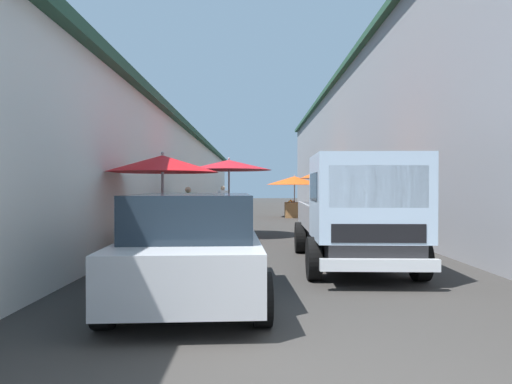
{
  "coord_description": "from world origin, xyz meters",
  "views": [
    {
      "loc": [
        -3.12,
        0.65,
        1.55
      ],
      "look_at": [
        8.85,
        0.61,
        1.41
      ],
      "focal_mm": 30.92,
      "sensor_mm": 36.0,
      "label": 1
    }
  ],
  "objects_px": {
    "vendor_by_crates": "(223,200)",
    "parked_scooter": "(350,222)",
    "fruit_stall_mid_lane": "(339,181)",
    "fruit_stall_far_right": "(228,174)",
    "plastic_stool": "(216,218)",
    "fruit_stall_near_left": "(294,184)",
    "vendor_in_shade": "(188,206)",
    "delivery_truck": "(358,215)",
    "hatchback_car": "(194,245)",
    "fruit_stall_near_right": "(161,181)"
  },
  "relations": [
    {
      "from": "fruit_stall_near_right",
      "to": "fruit_stall_near_left",
      "type": "bearing_deg",
      "value": -16.67
    },
    {
      "from": "fruit_stall_near_left",
      "to": "parked_scooter",
      "type": "distance_m",
      "value": 8.68
    },
    {
      "from": "fruit_stall_near_right",
      "to": "vendor_by_crates",
      "type": "distance_m",
      "value": 11.87
    },
    {
      "from": "vendor_by_crates",
      "to": "plastic_stool",
      "type": "relative_size",
      "value": 3.7
    },
    {
      "from": "fruit_stall_mid_lane",
      "to": "fruit_stall_far_right",
      "type": "height_order",
      "value": "fruit_stall_far_right"
    },
    {
      "from": "fruit_stall_near_left",
      "to": "fruit_stall_near_right",
      "type": "xyz_separation_m",
      "value": [
        -13.2,
        3.95,
        -0.03
      ]
    },
    {
      "from": "delivery_truck",
      "to": "parked_scooter",
      "type": "distance_m",
      "value": 6.02
    },
    {
      "from": "vendor_by_crates",
      "to": "vendor_in_shade",
      "type": "distance_m",
      "value": 5.72
    },
    {
      "from": "fruit_stall_near_left",
      "to": "delivery_truck",
      "type": "bearing_deg",
      "value": 179.45
    },
    {
      "from": "fruit_stall_far_right",
      "to": "delivery_truck",
      "type": "distance_m",
      "value": 6.33
    },
    {
      "from": "fruit_stall_mid_lane",
      "to": "plastic_stool",
      "type": "height_order",
      "value": "fruit_stall_mid_lane"
    },
    {
      "from": "fruit_stall_mid_lane",
      "to": "fruit_stall_near_right",
      "type": "xyz_separation_m",
      "value": [
        -3.0,
        4.28,
        -0.02
      ]
    },
    {
      "from": "fruit_stall_far_right",
      "to": "delivery_truck",
      "type": "xyz_separation_m",
      "value": [
        -5.66,
        -2.69,
        -0.92
      ]
    },
    {
      "from": "fruit_stall_near_left",
      "to": "plastic_stool",
      "type": "xyz_separation_m",
      "value": [
        -4.95,
        3.54,
        -1.38
      ]
    },
    {
      "from": "vendor_by_crates",
      "to": "plastic_stool",
      "type": "bearing_deg",
      "value": 179.74
    },
    {
      "from": "fruit_stall_mid_lane",
      "to": "vendor_in_shade",
      "type": "relative_size",
      "value": 1.49
    },
    {
      "from": "fruit_stall_mid_lane",
      "to": "fruit_stall_near_left",
      "type": "relative_size",
      "value": 0.81
    },
    {
      "from": "plastic_stool",
      "to": "fruit_stall_near_left",
      "type": "bearing_deg",
      "value": -35.63
    },
    {
      "from": "vendor_in_shade",
      "to": "fruit_stall_near_left",
      "type": "bearing_deg",
      "value": -31.66
    },
    {
      "from": "parked_scooter",
      "to": "hatchback_car",
      "type": "bearing_deg",
      "value": 153.54
    },
    {
      "from": "fruit_stall_far_right",
      "to": "delivery_truck",
      "type": "relative_size",
      "value": 0.53
    },
    {
      "from": "vendor_in_shade",
      "to": "vendor_by_crates",
      "type": "bearing_deg",
      "value": -8.1
    },
    {
      "from": "fruit_stall_near_left",
      "to": "fruit_stall_near_right",
      "type": "height_order",
      "value": "fruit_stall_near_right"
    },
    {
      "from": "fruit_stall_near_right",
      "to": "fruit_stall_far_right",
      "type": "bearing_deg",
      "value": -14.21
    },
    {
      "from": "vendor_by_crates",
      "to": "vendor_in_shade",
      "type": "relative_size",
      "value": 1.03
    },
    {
      "from": "fruit_stall_mid_lane",
      "to": "fruit_stall_near_left",
      "type": "xyz_separation_m",
      "value": [
        10.2,
        0.33,
        0.0
      ]
    },
    {
      "from": "fruit_stall_mid_lane",
      "to": "plastic_stool",
      "type": "relative_size",
      "value": 5.35
    },
    {
      "from": "hatchback_car",
      "to": "delivery_truck",
      "type": "bearing_deg",
      "value": -55.99
    },
    {
      "from": "delivery_truck",
      "to": "parked_scooter",
      "type": "bearing_deg",
      "value": -10.81
    },
    {
      "from": "fruit_stall_near_left",
      "to": "hatchback_car",
      "type": "height_order",
      "value": "fruit_stall_near_left"
    },
    {
      "from": "fruit_stall_near_left",
      "to": "parked_scooter",
      "type": "relative_size",
      "value": 1.7
    },
    {
      "from": "fruit_stall_near_right",
      "to": "hatchback_car",
      "type": "bearing_deg",
      "value": -160.21
    },
    {
      "from": "vendor_in_shade",
      "to": "fruit_stall_mid_lane",
      "type": "bearing_deg",
      "value": -124.22
    },
    {
      "from": "fruit_stall_far_right",
      "to": "plastic_stool",
      "type": "distance_m",
      "value": 4.2
    },
    {
      "from": "plastic_stool",
      "to": "fruit_stall_mid_lane",
      "type": "bearing_deg",
      "value": -143.6
    },
    {
      "from": "fruit_stall_far_right",
      "to": "delivery_truck",
      "type": "height_order",
      "value": "fruit_stall_far_right"
    },
    {
      "from": "hatchback_car",
      "to": "vendor_in_shade",
      "type": "height_order",
      "value": "vendor_in_shade"
    },
    {
      "from": "vendor_by_crates",
      "to": "vendor_in_shade",
      "type": "bearing_deg",
      "value": 171.9
    },
    {
      "from": "fruit_stall_near_right",
      "to": "parked_scooter",
      "type": "distance_m",
      "value": 6.91
    },
    {
      "from": "fruit_stall_mid_lane",
      "to": "parked_scooter",
      "type": "relative_size",
      "value": 1.39
    },
    {
      "from": "fruit_stall_near_left",
      "to": "hatchback_car",
      "type": "xyz_separation_m",
      "value": [
        -16.25,
        2.86,
        -0.97
      ]
    },
    {
      "from": "vendor_by_crates",
      "to": "parked_scooter",
      "type": "relative_size",
      "value": 0.96
    },
    {
      "from": "fruit_stall_mid_lane",
      "to": "plastic_stool",
      "type": "distance_m",
      "value": 6.67
    },
    {
      "from": "vendor_in_shade",
      "to": "delivery_truck",
      "type": "bearing_deg",
      "value": -150.42
    },
    {
      "from": "delivery_truck",
      "to": "vendor_in_shade",
      "type": "xyz_separation_m",
      "value": [
        7.39,
        4.19,
        -0.15
      ]
    },
    {
      "from": "vendor_in_shade",
      "to": "parked_scooter",
      "type": "distance_m",
      "value": 5.54
    },
    {
      "from": "delivery_truck",
      "to": "hatchback_car",
      "type": "bearing_deg",
      "value": 124.01
    },
    {
      "from": "fruit_stall_far_right",
      "to": "fruit_stall_near_left",
      "type": "relative_size",
      "value": 0.93
    },
    {
      "from": "fruit_stall_mid_lane",
      "to": "parked_scooter",
      "type": "xyz_separation_m",
      "value": [
        1.67,
        -0.66,
        -1.26
      ]
    },
    {
      "from": "hatchback_car",
      "to": "parked_scooter",
      "type": "bearing_deg",
      "value": -26.46
    }
  ]
}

